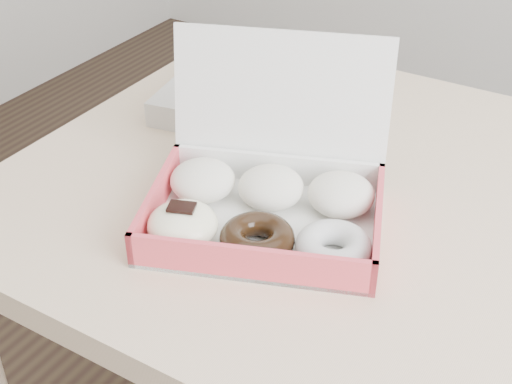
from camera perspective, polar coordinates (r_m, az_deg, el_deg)
The scene contains 3 objects.
table at distance 1.01m, azimuth 14.10°, elevation -5.57°, with size 1.20×0.80×0.75m.
donut_box at distance 0.91m, azimuth 0.67°, elevation -0.54°, with size 0.36×0.34×0.21m.
newspapers at distance 1.17m, azimuth -0.87°, elevation 7.31°, with size 0.26×0.21×0.04m, color silver.
Camera 1 is at (0.18, -0.77, 1.30)m, focal length 50.00 mm.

